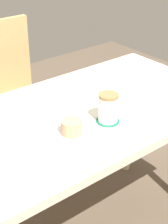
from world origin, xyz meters
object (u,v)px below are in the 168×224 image
wooden_chair (12,99)px  coffee_mug (108,108)px  pastry_plate (72,135)px  dining_table (86,128)px  pastry (72,127)px

wooden_chair → coffee_mug: (-0.03, -0.84, 0.31)m
pastry_plate → coffee_mug: bearing=-1.1°
dining_table → pastry: 0.25m
pastry_plate → pastry: pastry is taller
dining_table → pastry: size_ratio=16.40×
pastry_plate → wooden_chair: bearing=76.6°
dining_table → wooden_chair: (0.03, 0.71, -0.16)m
wooden_chair → pastry: wooden_chair is taller
dining_table → wooden_chair: wooden_chair is taller
dining_table → coffee_mug: bearing=-90.5°
wooden_chair → dining_table: bearing=88.3°
dining_table → coffee_mug: (-0.00, -0.13, 0.15)m
dining_table → coffee_mug: 0.20m
dining_table → pastry: bearing=-142.4°
pastry_plate → pastry: bearing=0.0°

